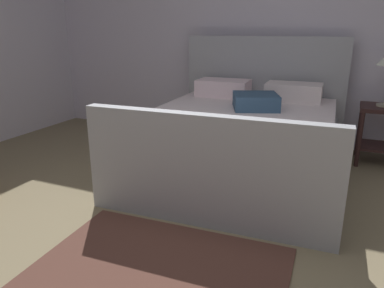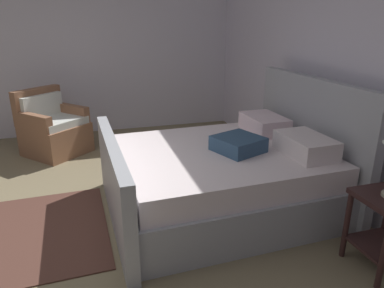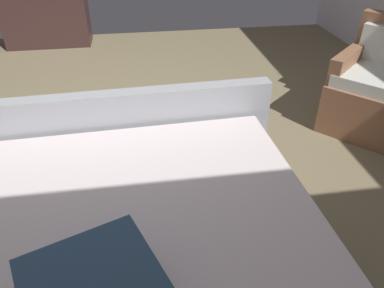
{
  "view_description": "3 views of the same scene",
  "coord_description": "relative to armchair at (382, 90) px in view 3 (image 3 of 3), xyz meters",
  "views": [
    {
      "loc": [
        0.76,
        -1.42,
        1.34
      ],
      "look_at": [
        -0.34,
        1.14,
        0.46
      ],
      "focal_mm": 34.33,
      "sensor_mm": 36.0,
      "label": 1
    },
    {
      "loc": [
        2.89,
        0.61,
        1.81
      ],
      "look_at": [
        -0.17,
        1.51,
        0.68
      ],
      "focal_mm": 33.3,
      "sensor_mm": 36.0,
      "label": 2
    },
    {
      "loc": [
        -0.22,
        2.64,
        1.7
      ],
      "look_at": [
        -0.44,
        1.23,
        0.74
      ],
      "focal_mm": 34.69,
      "sensor_mm": 36.0,
      "label": 3
    }
  ],
  "objects": [
    {
      "name": "dresser",
      "position": [
        3.17,
        -2.73,
        0.03
      ],
      "size": [
        1.08,
        0.46,
        0.76
      ],
      "color": "#3B2524",
      "rests_on": "ground"
    },
    {
      "name": "armchair",
      "position": [
        0.0,
        0.0,
        0.0
      ],
      "size": [
        1.02,
        1.02,
        0.9
      ],
      "color": "#916245",
      "rests_on": "ground"
    },
    {
      "name": "area_rug",
      "position": [
        2.12,
        -0.02,
        -0.34
      ],
      "size": [
        1.49,
        1.25,
        0.01
      ],
      "primitive_type": "cube",
      "rotation": [
        0.0,
        0.0,
        0.04
      ],
      "color": "brown",
      "rests_on": "ground"
    },
    {
      "name": "ground_plane",
      "position": [
        2.24,
        -0.08,
        -0.36
      ],
      "size": [
        6.27,
        5.99,
        0.02
      ],
      "primitive_type": "cube",
      "color": "#827455"
    }
  ]
}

